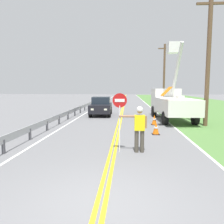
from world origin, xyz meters
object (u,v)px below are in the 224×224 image
flagger_worker (139,126)px  traffic_cone_mid (154,120)px  utility_bucket_truck (171,102)px  traffic_cone_lead (156,128)px  oncoming_sedan_nearest (101,106)px  utility_pole_near (208,59)px  stop_sign_paddle (120,109)px  utility_pole_mid (164,74)px

flagger_worker → traffic_cone_mid: bearing=77.9°
flagger_worker → traffic_cone_mid: 6.71m
traffic_cone_mid → utility_bucket_truck: bearing=58.2°
traffic_cone_lead → utility_bucket_truck: bearing=71.6°
utility_bucket_truck → oncoming_sedan_nearest: utility_bucket_truck is taller
flagger_worker → traffic_cone_lead: 3.62m
utility_pole_near → oncoming_sedan_nearest: bearing=146.4°
stop_sign_paddle → utility_pole_near: bearing=49.0°
utility_bucket_truck → traffic_cone_lead: size_ratio=9.89×
utility_pole_mid → utility_bucket_truck: bearing=-96.8°
oncoming_sedan_nearest → stop_sign_paddle: bearing=-79.4°
flagger_worker → utility_pole_mid: utility_pole_mid is taller
stop_sign_paddle → utility_pole_mid: 23.11m
stop_sign_paddle → utility_bucket_truck: bearing=67.5°
traffic_cone_lead → flagger_worker: bearing=-108.0°
flagger_worker → utility_pole_mid: 23.02m
utility_pole_near → stop_sign_paddle: bearing=-131.0°
stop_sign_paddle → utility_pole_near: size_ratio=0.28×
stop_sign_paddle → oncoming_sedan_nearest: size_ratio=0.56×
flagger_worker → oncoming_sedan_nearest: flagger_worker is taller
oncoming_sedan_nearest → utility_pole_mid: 13.70m
utility_pole_near → utility_pole_mid: 15.98m
utility_bucket_truck → oncoming_sedan_nearest: size_ratio=1.66×
utility_bucket_truck → utility_pole_near: (1.74, -2.79, 2.97)m
utility_pole_mid → traffic_cone_mid: 16.61m
stop_sign_paddle → traffic_cone_lead: stop_sign_paddle is taller
oncoming_sedan_nearest → utility_pole_near: bearing=-33.6°
stop_sign_paddle → traffic_cone_mid: 7.02m
oncoming_sedan_nearest → flagger_worker: bearing=-75.8°
utility_pole_mid → traffic_cone_mid: utility_pole_mid is taller
traffic_cone_mid → utility_pole_near: bearing=-3.3°
flagger_worker → oncoming_sedan_nearest: 11.77m
oncoming_sedan_nearest → traffic_cone_lead: oncoming_sedan_nearest is taller
utility_pole_near → traffic_cone_mid: bearing=176.7°
utility_pole_mid → traffic_cone_mid: bearing=-101.4°
oncoming_sedan_nearest → utility_pole_near: size_ratio=0.49×
utility_pole_near → traffic_cone_lead: utility_pole_near is taller
flagger_worker → utility_pole_near: utility_pole_near is taller
stop_sign_paddle → utility_pole_near: utility_pole_near is taller
stop_sign_paddle → oncoming_sedan_nearest: 11.65m
stop_sign_paddle → utility_pole_mid: size_ratio=0.28×
utility_bucket_truck → oncoming_sedan_nearest: 6.36m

